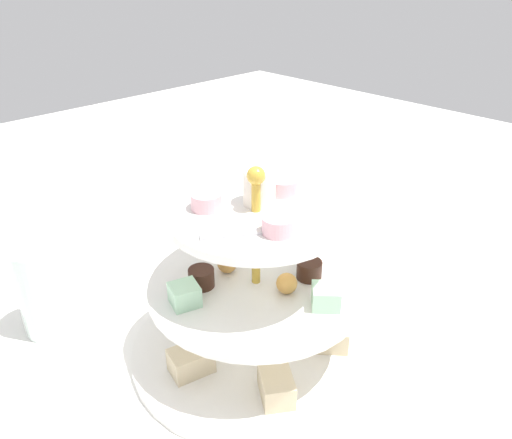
% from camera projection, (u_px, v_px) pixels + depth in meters
% --- Properties ---
extents(ground_plane, '(2.40, 2.40, 0.00)m').
position_uv_depth(ground_plane, '(256.00, 349.00, 0.64)').
color(ground_plane, white).
extents(tiered_serving_stand, '(0.31, 0.31, 0.25)m').
position_uv_depth(tiered_serving_stand, '(256.00, 300.00, 0.61)').
color(tiered_serving_stand, white).
rests_on(tiered_serving_stand, ground_plane).
extents(water_glass_tall_right, '(0.07, 0.07, 0.12)m').
position_uv_depth(water_glass_tall_right, '(45.00, 289.00, 0.65)').
color(water_glass_tall_right, silver).
rests_on(water_glass_tall_right, ground_plane).
extents(butter_knife_left, '(0.15, 0.11, 0.00)m').
position_uv_depth(butter_knife_left, '(253.00, 225.00, 0.93)').
color(butter_knife_left, silver).
rests_on(butter_knife_left, ground_plane).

